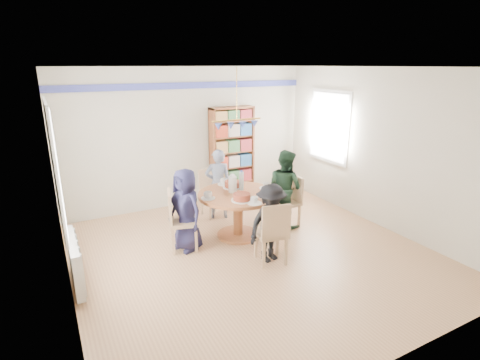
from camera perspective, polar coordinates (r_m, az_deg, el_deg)
ground at (r=5.77m, az=1.90°, el=-11.07°), size 5.00×5.00×0.00m
room_shell at (r=5.84m, az=-4.44°, el=6.47°), size 5.00×5.00×5.00m
radiator at (r=5.26m, az=-23.84°, el=-11.29°), size 0.12×1.00×0.60m
dining_table at (r=6.08m, az=-0.30°, el=-3.74°), size 1.30×1.30×0.75m
chair_left at (r=5.74m, az=-9.44°, el=-5.70°), size 0.51×0.51×0.94m
chair_right at (r=6.59m, az=7.71°, el=-2.83°), size 0.41×0.41×0.89m
chair_far at (r=7.01m, az=-4.44°, el=-1.56°), size 0.42×0.42×0.88m
chair_near at (r=5.27m, az=5.08°, el=-7.72°), size 0.49×0.49×0.93m
person_left at (r=5.70m, az=-8.24°, el=-4.51°), size 0.60×0.73×1.28m
person_right at (r=6.53m, az=6.86°, el=-1.25°), size 0.65×0.76×1.35m
person_far at (r=6.82m, az=-3.35°, el=-0.62°), size 0.55×0.44×1.30m
person_near at (r=5.35m, az=4.71°, el=-6.56°), size 0.81×0.55×1.16m
bookshelf at (r=7.75m, az=-1.23°, el=3.89°), size 0.92×0.28×1.93m
tableware at (r=6.00m, az=-0.65°, el=-1.33°), size 1.27×1.27×0.33m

